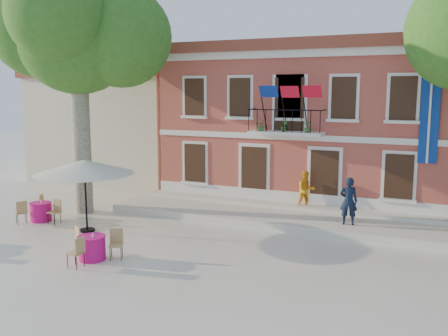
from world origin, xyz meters
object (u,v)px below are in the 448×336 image
at_px(cafe_table_0, 41,211).
at_px(cafe_table_1, 92,247).
at_px(pedestrian_navy, 349,201).
at_px(plane_tree_west, 77,33).
at_px(pedestrian_orange, 306,190).
at_px(patio_umbrella, 84,167).

distance_m(cafe_table_0, cafe_table_1, 5.80).
height_order(cafe_table_0, cafe_table_1, same).
xyz_separation_m(pedestrian_navy, cafe_table_0, (-11.76, -3.56, -0.77)).
xyz_separation_m(plane_tree_west, pedestrian_orange, (9.04, 3.38, -6.56)).
bearing_deg(pedestrian_orange, patio_umbrella, -171.66).
distance_m(plane_tree_west, cafe_table_1, 9.79).
bearing_deg(pedestrian_orange, cafe_table_1, -150.62).
xyz_separation_m(cafe_table_0, cafe_table_1, (5.01, -2.93, 0.00)).
relative_size(plane_tree_west, pedestrian_navy, 5.79).
height_order(patio_umbrella, pedestrian_orange, patio_umbrella).
bearing_deg(patio_umbrella, cafe_table_0, 171.33).
bearing_deg(cafe_table_0, patio_umbrella, -8.67).
xyz_separation_m(plane_tree_west, cafe_table_0, (-0.60, -1.96, -7.25)).
height_order(plane_tree_west, cafe_table_1, plane_tree_west).
bearing_deg(plane_tree_west, cafe_table_1, -48.00).
bearing_deg(plane_tree_west, pedestrian_navy, 8.17).
distance_m(pedestrian_orange, cafe_table_1, 9.50).
bearing_deg(pedestrian_orange, pedestrian_navy, -71.41).
bearing_deg(pedestrian_orange, cafe_table_0, 177.63).
bearing_deg(plane_tree_west, patio_umbrella, -48.39).
bearing_deg(patio_umbrella, plane_tree_west, 131.61).
bearing_deg(cafe_table_1, cafe_table_0, 149.66).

